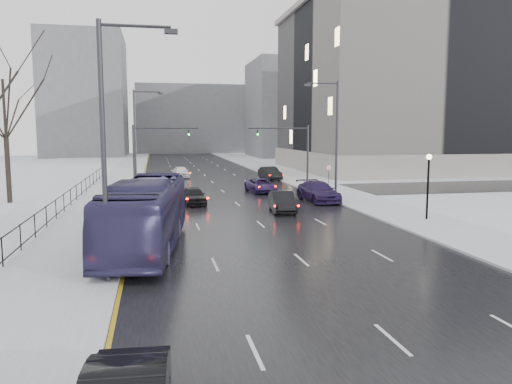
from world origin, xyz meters
TOP-DOWN VIEW (x-y plane):
  - road at (0.00, 60.00)m, footprint 16.00×150.00m
  - cross_road at (0.00, 48.00)m, footprint 130.00×10.00m
  - sidewalk_left at (-10.50, 60.00)m, footprint 5.00×150.00m
  - sidewalk_right at (10.50, 60.00)m, footprint 5.00×150.00m
  - park_strip at (-20.00, 60.00)m, footprint 14.00×150.00m
  - tree_park_e at (-18.20, 44.00)m, footprint 9.45×9.45m
  - iron_fence at (-13.00, 30.00)m, footprint 0.06×70.00m
  - streetlight_r_mid at (8.17, 40.00)m, footprint 2.95×0.25m
  - streetlight_l_near at (-8.17, 20.00)m, footprint 2.95×0.25m
  - streetlight_l_far at (-8.17, 52.00)m, footprint 2.95×0.25m
  - lamppost_r_mid at (11.00, 30.00)m, footprint 0.36×0.36m
  - mast_signal_right at (7.33, 48.00)m, footprint 6.10×0.33m
  - mast_signal_left at (-7.33, 48.00)m, footprint 6.10×0.33m
  - no_uturn_sign at (9.20, 44.00)m, footprint 0.60×0.06m
  - civic_building at (35.00, 72.00)m, footprint 41.00×31.00m
  - bldg_far_right at (28.00, 115.00)m, footprint 24.00×20.00m
  - bldg_far_left at (-22.00, 125.00)m, footprint 18.00×22.00m
  - bldg_far_center at (4.00, 140.00)m, footprint 30.00×18.00m
  - bus at (-7.00, 25.74)m, footprint 4.57×12.84m
  - sedan_center_near at (-3.50, 40.48)m, footprint 1.96×4.29m
  - sedan_right_near at (2.57, 35.45)m, footprint 2.05×4.70m
  - sedan_right_cross at (3.50, 47.17)m, footprint 2.70×4.98m
  - sedan_right_far at (6.91, 40.16)m, footprint 2.70×5.88m
  - sedan_center_far at (-3.27, 64.10)m, footprint 2.19×4.44m
  - sedan_right_distant at (7.20, 59.31)m, footprint 2.20×4.90m

SIDE VIEW (x-z plane):
  - tree_park_e at x=-18.20m, z-range -6.75..6.75m
  - road at x=0.00m, z-range 0.00..0.04m
  - cross_road at x=0.00m, z-range 0.00..0.04m
  - park_strip at x=-20.00m, z-range 0.00..0.12m
  - sidewalk_left at x=-10.50m, z-range 0.00..0.16m
  - sidewalk_right at x=10.50m, z-range 0.00..0.16m
  - sedan_right_cross at x=3.50m, z-range 0.04..1.37m
  - sedan_center_near at x=-3.50m, z-range 0.04..1.46m
  - sedan_center_far at x=-3.27m, z-range 0.04..1.50m
  - sedan_right_near at x=2.57m, z-range 0.04..1.54m
  - sedan_right_distant at x=7.20m, z-range 0.04..1.60m
  - sedan_right_far at x=6.91m, z-range 0.04..1.70m
  - iron_fence at x=-13.00m, z-range 0.26..1.56m
  - bus at x=-7.00m, z-range 0.04..3.54m
  - no_uturn_sign at x=9.20m, z-range 0.95..3.65m
  - lamppost_r_mid at x=11.00m, z-range 0.80..5.08m
  - mast_signal_right at x=7.33m, z-range 0.86..7.36m
  - mast_signal_left at x=-7.33m, z-range 0.86..7.36m
  - streetlight_r_mid at x=8.17m, z-range 0.62..10.62m
  - streetlight_l_near at x=-8.17m, z-range 0.62..10.62m
  - streetlight_l_far at x=-8.17m, z-range 0.62..10.62m
  - bldg_far_center at x=4.00m, z-range 0.00..18.00m
  - bldg_far_right at x=28.00m, z-range 0.00..22.00m
  - civic_building at x=35.00m, z-range -1.19..23.61m
  - bldg_far_left at x=-22.00m, z-range 0.00..28.00m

